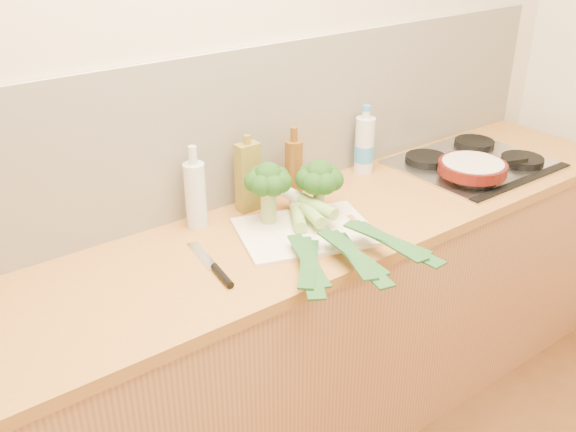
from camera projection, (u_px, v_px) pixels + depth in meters
The scene contains 15 objects.
room_shell at pixel (217, 134), 2.14m from camera, with size 3.50×3.50×3.50m.
counter at pixel (270, 350), 2.26m from camera, with size 3.20×0.62×0.90m.
gas_hob at pixel (475, 163), 2.59m from camera, with size 0.58×0.50×0.04m.
chopping_board at pixel (306, 231), 2.09m from camera, with size 0.43×0.31×0.01m, color white.
broccoli_left at pixel (268, 182), 2.07m from camera, with size 0.15×0.16×0.21m.
broccoli_right at pixel (319, 178), 2.13m from camera, with size 0.16×0.16×0.19m.
leek_front at pixel (301, 231), 2.03m from camera, with size 0.37×0.57×0.04m.
leek_mid at pixel (324, 226), 2.02m from camera, with size 0.20×0.63×0.04m.
leek_back at pixel (333, 214), 2.05m from camera, with size 0.12×0.70×0.04m.
chefs_knife at pixel (217, 270), 1.87m from camera, with size 0.07×0.30×0.02m.
skillet at pixel (473, 167), 2.43m from camera, with size 0.37×0.26×0.04m.
oil_tin at pixel (248, 177), 2.19m from camera, with size 0.08×0.05×0.27m.
glass_bottle at pixel (195, 194), 2.09m from camera, with size 0.07×0.07×0.28m.
amber_bottle at pixel (294, 167), 2.30m from camera, with size 0.06×0.06×0.26m.
water_bottle at pixel (364, 147), 2.50m from camera, with size 0.08×0.08×0.25m.
Camera 1 is at (-1.02, -0.28, 1.90)m, focal length 40.00 mm.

